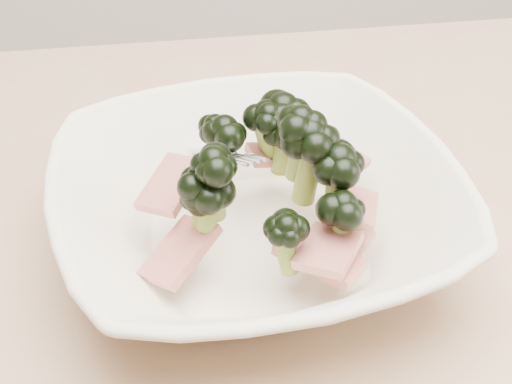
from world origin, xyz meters
TOP-DOWN VIEW (x-y plane):
  - dining_table at (0.00, 0.00)m, footprint 1.20×0.80m
  - broccoli_dish at (-0.12, 0.04)m, footprint 0.31×0.31m

SIDE VIEW (x-z plane):
  - dining_table at x=0.00m, z-range 0.28..1.03m
  - broccoli_dish at x=-0.12m, z-range 0.73..0.85m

